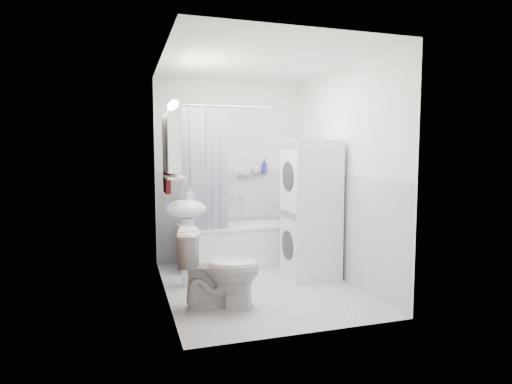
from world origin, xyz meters
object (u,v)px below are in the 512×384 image
object	(u,v)px
toilet	(220,269)
washer_dryer	(310,209)
bathtub	(233,243)
sink	(187,222)

from	to	relation	value
toilet	washer_dryer	bearing A→B (deg)	-48.20
bathtub	sink	bearing A→B (deg)	-134.29
sink	washer_dryer	bearing A→B (deg)	-1.98
bathtub	sink	size ratio (longest dim) A/B	1.32
washer_dryer	toilet	world-z (taller)	washer_dryer
bathtub	sink	xyz separation A→B (m)	(-0.69, -0.71, 0.41)
washer_dryer	toilet	bearing A→B (deg)	-149.21
bathtub	toilet	world-z (taller)	toilet
bathtub	toilet	size ratio (longest dim) A/B	1.81
bathtub	toilet	distance (m)	1.53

